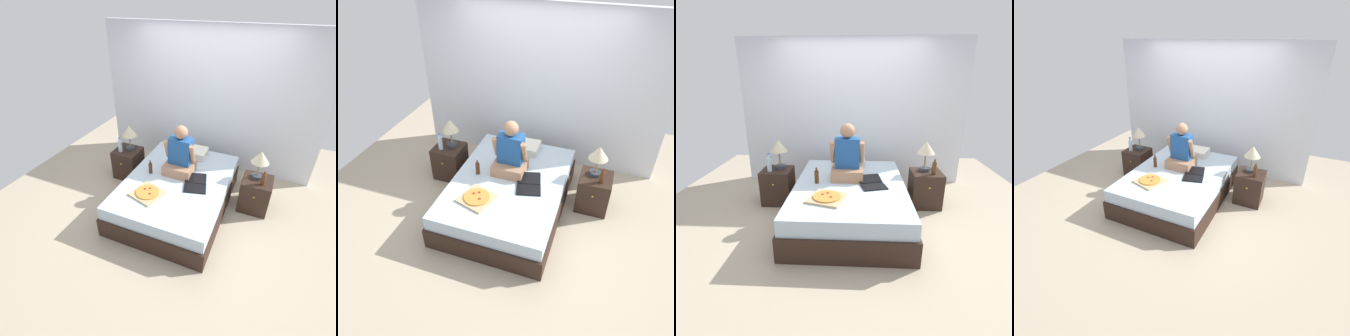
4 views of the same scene
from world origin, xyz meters
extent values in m
plane|color=tan|center=(0.00, 0.00, 0.00)|extent=(5.90, 5.90, 0.00)
cube|color=silver|center=(0.00, 1.42, 1.25)|extent=(3.90, 0.12, 2.50)
cube|color=black|center=(0.00, 0.00, 0.15)|extent=(1.52, 2.12, 0.30)
cube|color=silver|center=(0.00, 0.00, 0.40)|extent=(1.47, 2.06, 0.20)
cube|color=black|center=(-1.13, 0.42, 0.27)|extent=(0.44, 0.44, 0.53)
sphere|color=gold|center=(-1.13, 0.18, 0.37)|extent=(0.03, 0.03, 0.03)
cylinder|color=#333842|center=(-1.09, 0.47, 0.56)|extent=(0.16, 0.16, 0.05)
cylinder|color=olive|center=(-1.09, 0.47, 0.69)|extent=(0.02, 0.02, 0.22)
cone|color=beige|center=(-1.09, 0.47, 0.89)|extent=(0.26, 0.26, 0.18)
cylinder|color=silver|center=(-1.21, 0.33, 0.64)|extent=(0.07, 0.07, 0.20)
cylinder|color=silver|center=(-1.21, 0.33, 0.77)|extent=(0.03, 0.03, 0.06)
cylinder|color=blue|center=(-1.21, 0.33, 0.80)|extent=(0.04, 0.04, 0.02)
cube|color=black|center=(1.13, 0.42, 0.27)|extent=(0.44, 0.44, 0.53)
sphere|color=gold|center=(1.13, 0.18, 0.37)|extent=(0.03, 0.03, 0.03)
cylinder|color=#333842|center=(1.10, 0.47, 0.56)|extent=(0.16, 0.16, 0.05)
cylinder|color=olive|center=(1.10, 0.47, 0.69)|extent=(0.02, 0.02, 0.22)
cone|color=beige|center=(1.10, 0.47, 0.89)|extent=(0.26, 0.26, 0.18)
cylinder|color=#512D14|center=(1.20, 0.32, 0.62)|extent=(0.06, 0.06, 0.18)
cylinder|color=#512D14|center=(1.20, 0.32, 0.74)|extent=(0.03, 0.03, 0.05)
cube|color=silver|center=(-0.05, 0.78, 0.56)|extent=(0.52, 0.34, 0.12)
cube|color=#A37556|center=(-0.04, 0.19, 0.58)|extent=(0.44, 0.40, 0.16)
cube|color=#1E4C8C|center=(-0.04, 0.22, 0.87)|extent=(0.34, 0.20, 0.42)
sphere|color=#A37556|center=(-0.04, 0.22, 1.18)|extent=(0.20, 0.20, 0.20)
cylinder|color=#A37556|center=(-0.24, 0.17, 0.89)|extent=(0.07, 0.18, 0.32)
cylinder|color=#A37556|center=(0.16, 0.17, 0.89)|extent=(0.07, 0.18, 0.32)
cube|color=black|center=(0.32, -0.12, 0.51)|extent=(0.37, 0.29, 0.02)
cube|color=black|center=(0.27, 0.08, 0.54)|extent=(0.35, 0.27, 0.06)
cube|color=tan|center=(-0.26, -0.50, 0.51)|extent=(0.50, 0.50, 0.02)
cylinder|color=#CC7F33|center=(-0.26, -0.50, 0.53)|extent=(0.33, 0.33, 0.02)
cylinder|color=maroon|center=(-0.32, -0.46, 0.54)|extent=(0.04, 0.04, 0.00)
cylinder|color=maroon|center=(-0.21, -0.53, 0.54)|extent=(0.04, 0.04, 0.00)
cylinder|color=maroon|center=(-0.26, -0.42, 0.54)|extent=(0.04, 0.04, 0.00)
cylinder|color=#4C2811|center=(-0.45, -0.01, 0.58)|extent=(0.06, 0.06, 0.17)
cylinder|color=#4C2811|center=(-0.45, -0.01, 0.69)|extent=(0.03, 0.03, 0.05)
camera|label=1|loc=(1.15, -3.01, 2.85)|focal=28.00mm
camera|label=2|loc=(1.12, -3.29, 3.32)|focal=35.00mm
camera|label=3|loc=(0.09, -3.29, 1.86)|focal=28.00mm
camera|label=4|loc=(1.76, -3.49, 2.56)|focal=28.00mm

